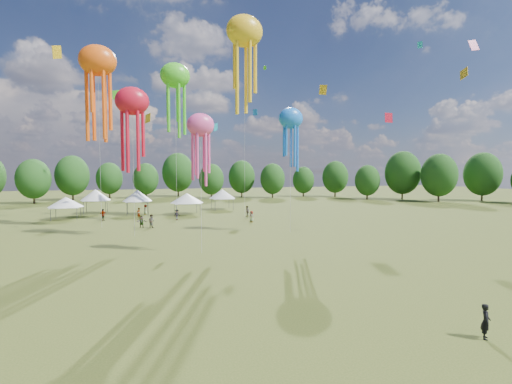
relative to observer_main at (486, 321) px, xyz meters
name	(u,v)px	position (x,y,z in m)	size (l,w,h in m)	color
ground	(295,356)	(-9.00, 1.23, -0.81)	(300.00, 300.00, 0.00)	#384416
observer_main	(486,321)	(0.00, 0.00, 0.00)	(0.59, 0.39, 1.63)	black
spectator_near	(151,221)	(-13.74, 38.89, 0.10)	(0.89, 0.69, 1.83)	gray
spectators_far	(175,214)	(-9.96, 45.97, 0.06)	(23.84, 16.41, 1.88)	gray
festival_tents	(147,197)	(-14.05, 55.74, 2.33)	(32.55, 12.40, 4.45)	#47474C
show_kites	(193,76)	(-7.63, 40.51, 20.61)	(27.16, 25.65, 32.53)	red
small_kites	(161,25)	(-11.82, 43.38, 28.37)	(75.01, 55.47, 41.99)	red
treeline	(152,177)	(-12.86, 63.75, 5.73)	(201.57, 95.24, 13.43)	#38281C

